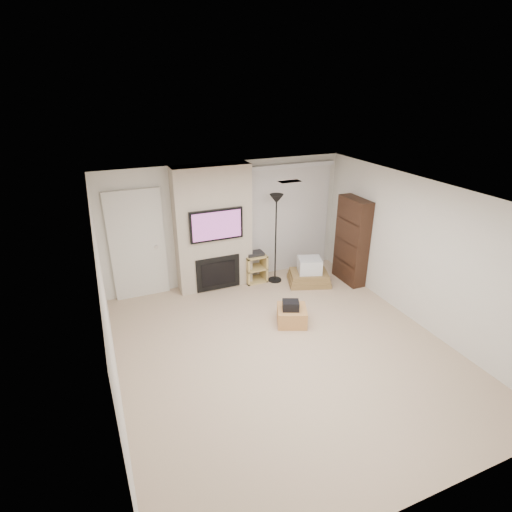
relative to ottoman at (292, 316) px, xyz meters
name	(u,v)px	position (x,y,z in m)	size (l,w,h in m)	color
floor	(285,350)	(-0.46, -0.66, -0.15)	(5.00, 5.50, 0.00)	#C6A98B
ceiling	(291,197)	(-0.46, -0.66, 2.35)	(5.00, 5.50, 0.00)	white
wall_back	(227,223)	(-0.46, 2.09, 1.10)	(5.00, 2.50, 0.00)	silver
wall_front	(430,413)	(-0.46, -3.41, 1.10)	(5.00, 2.50, 0.00)	silver
wall_left	(107,316)	(-2.96, -0.66, 1.10)	(5.50, 2.50, 0.00)	silver
wall_right	(421,254)	(2.04, -0.66, 1.10)	(5.50, 2.50, 0.00)	silver
hvac_vent	(290,182)	(-0.06, 0.14, 2.35)	(0.35, 0.18, 0.01)	silver
ottoman	(292,316)	(0.00, 0.00, 0.00)	(0.50, 0.50, 0.30)	tan
black_bag	(291,305)	(-0.04, -0.03, 0.23)	(0.28, 0.22, 0.16)	black
fireplace_wall	(213,230)	(-0.81, 1.88, 1.09)	(1.50, 0.47, 2.50)	#BAAB98
entry_door	(138,246)	(-2.26, 2.05, 0.90)	(1.02, 0.11, 2.14)	silver
vertical_blinds	(289,215)	(0.94, 2.03, 1.12)	(1.98, 0.10, 2.37)	silver
floor_lamp	(276,214)	(0.42, 1.60, 1.34)	(0.28, 0.28, 1.89)	black
av_stand	(255,266)	(0.03, 1.76, 0.20)	(0.45, 0.38, 0.66)	tan
box_stack	(309,274)	(1.03, 1.22, 0.06)	(1.00, 0.88, 0.57)	olive
bookshelf	(352,241)	(1.88, 1.01, 0.75)	(0.30, 0.80, 1.80)	black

